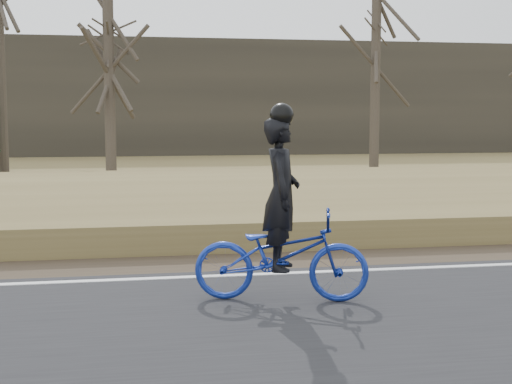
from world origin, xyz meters
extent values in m
plane|color=olive|center=(0.00, 0.00, 0.00)|extent=(120.00, 120.00, 0.00)
cube|color=black|center=(0.00, -2.50, 0.03)|extent=(120.00, 6.00, 0.06)
cube|color=silver|center=(0.00, 0.20, 0.07)|extent=(120.00, 0.12, 0.01)
cube|color=#473A2B|center=(0.00, 1.20, 0.02)|extent=(120.00, 1.60, 0.04)
cube|color=olive|center=(0.00, 4.20, 0.22)|extent=(120.00, 5.00, 0.44)
cube|color=slate|center=(0.00, 8.00, 0.23)|extent=(120.00, 3.00, 0.45)
cube|color=black|center=(0.00, 8.00, 0.52)|extent=(120.00, 2.40, 0.14)
cube|color=brown|center=(0.00, 7.28, 0.67)|extent=(120.00, 0.07, 0.15)
cube|color=brown|center=(0.00, 8.72, 0.67)|extent=(120.00, 0.07, 0.15)
cube|color=#383328|center=(0.00, 30.00, 3.00)|extent=(120.00, 4.00, 6.00)
imported|color=navy|center=(-0.46, -1.09, 0.57)|extent=(2.03, 1.14, 1.01)
imported|color=black|center=(-0.46, -1.09, 1.25)|extent=(0.55, 0.69, 1.68)
sphere|color=black|center=(-0.46, -1.09, 2.11)|extent=(0.26, 0.26, 0.26)
cylinder|color=#463E33|center=(-6.59, 18.36, 4.40)|extent=(0.36, 0.36, 8.80)
cylinder|color=#463E33|center=(-2.68, 14.69, 3.49)|extent=(0.36, 0.36, 6.98)
cylinder|color=#463E33|center=(7.09, 17.25, 4.19)|extent=(0.36, 0.36, 8.38)
camera|label=1|loc=(-2.09, -8.66, 2.11)|focal=50.00mm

